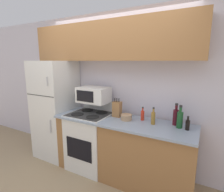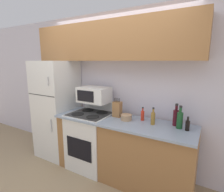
# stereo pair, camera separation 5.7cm
# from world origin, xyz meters

# --- Properties ---
(ground_plane) EXTENTS (12.00, 12.00, 0.00)m
(ground_plane) POSITION_xyz_m (0.00, 0.00, 0.00)
(ground_plane) COLOR tan
(wall_back) EXTENTS (8.00, 0.05, 2.55)m
(wall_back) POSITION_xyz_m (0.00, 0.69, 1.27)
(wall_back) COLOR silver
(wall_back) RESTS_ON ground_plane
(lower_cabinets) EXTENTS (2.07, 0.65, 0.92)m
(lower_cabinets) POSITION_xyz_m (0.33, 0.30, 0.46)
(lower_cabinets) COLOR #9E6B3D
(lower_cabinets) RESTS_ON ground_plane
(refrigerator) EXTENTS (0.67, 0.68, 1.77)m
(refrigerator) POSITION_xyz_m (-1.04, 0.33, 0.89)
(refrigerator) COLOR white
(refrigerator) RESTS_ON ground_plane
(upper_cabinets) EXTENTS (2.74, 0.34, 0.58)m
(upper_cabinets) POSITION_xyz_m (0.00, 0.49, 2.06)
(upper_cabinets) COLOR #9E6B3D
(upper_cabinets) RESTS_ON refrigerator
(stove) EXTENTS (0.65, 0.63, 1.09)m
(stove) POSITION_xyz_m (-0.23, 0.29, 0.48)
(stove) COLOR white
(stove) RESTS_ON ground_plane
(microwave) EXTENTS (0.51, 0.35, 0.25)m
(microwave) POSITION_xyz_m (-0.24, 0.41, 1.22)
(microwave) COLOR white
(microwave) RESTS_ON stove
(knife_block) EXTENTS (0.13, 0.11, 0.30)m
(knife_block) POSITION_xyz_m (0.20, 0.41, 1.03)
(knife_block) COLOR #9E6B3D
(knife_block) RESTS_ON lower_cabinets
(bowl) EXTENTS (0.17, 0.17, 0.08)m
(bowl) POSITION_xyz_m (0.39, 0.33, 0.96)
(bowl) COLOR tan
(bowl) RESTS_ON lower_cabinets
(bottle_vinegar) EXTENTS (0.06, 0.06, 0.24)m
(bottle_vinegar) POSITION_xyz_m (0.78, 0.34, 1.01)
(bottle_vinegar) COLOR olive
(bottle_vinegar) RESTS_ON lower_cabinets
(bottle_hot_sauce) EXTENTS (0.05, 0.05, 0.20)m
(bottle_hot_sauce) POSITION_xyz_m (0.60, 0.44, 0.99)
(bottle_hot_sauce) COLOR red
(bottle_hot_sauce) RESTS_ON lower_cabinets
(bottle_wine_red) EXTENTS (0.08, 0.08, 0.30)m
(bottle_wine_red) POSITION_xyz_m (1.06, 0.46, 1.03)
(bottle_wine_red) COLOR #470F19
(bottle_wine_red) RESTS_ON lower_cabinets
(bottle_soy_sauce) EXTENTS (0.05, 0.05, 0.18)m
(bottle_soy_sauce) POSITION_xyz_m (1.22, 0.35, 0.99)
(bottle_soy_sauce) COLOR black
(bottle_soy_sauce) RESTS_ON lower_cabinets
(bottle_wine_green) EXTENTS (0.08, 0.08, 0.30)m
(bottle_wine_green) POSITION_xyz_m (1.12, 0.38, 1.03)
(bottle_wine_green) COLOR #194C23
(bottle_wine_green) RESTS_ON lower_cabinets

